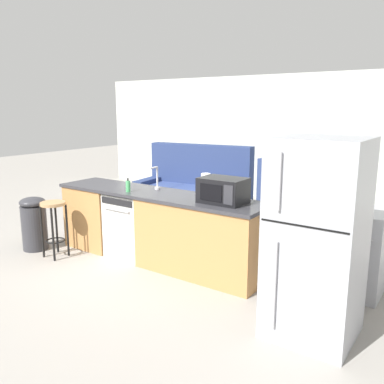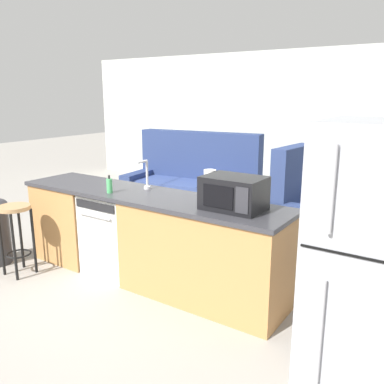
% 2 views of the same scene
% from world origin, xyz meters
% --- Properties ---
extents(ground_plane, '(24.00, 24.00, 0.00)m').
position_xyz_m(ground_plane, '(0.00, 0.00, 0.00)').
color(ground_plane, gray).
extents(wall_back, '(10.00, 0.06, 2.60)m').
position_xyz_m(wall_back, '(0.30, 4.20, 1.30)').
color(wall_back, beige).
rests_on(wall_back, ground_plane).
extents(kitchen_counter, '(2.94, 0.66, 0.90)m').
position_xyz_m(kitchen_counter, '(0.24, 0.00, 0.42)').
color(kitchen_counter, '#B77F47').
rests_on(kitchen_counter, ground_plane).
extents(dishwasher, '(0.58, 0.61, 0.84)m').
position_xyz_m(dishwasher, '(-0.25, -0.00, 0.42)').
color(dishwasher, silver).
rests_on(dishwasher, ground_plane).
extents(refrigerator, '(0.72, 0.73, 1.71)m').
position_xyz_m(refrigerator, '(2.35, -0.55, 0.86)').
color(refrigerator, '#A8AAB2').
rests_on(refrigerator, ground_plane).
extents(microwave, '(0.50, 0.37, 0.28)m').
position_xyz_m(microwave, '(1.12, -0.00, 1.04)').
color(microwave, black).
rests_on(microwave, kitchen_counter).
extents(sink_faucet, '(0.07, 0.18, 0.30)m').
position_xyz_m(sink_faucet, '(0.04, 0.15, 1.03)').
color(sink_faucet, silver).
rests_on(sink_faucet, kitchen_counter).
extents(paper_towel_roll, '(0.14, 0.14, 0.28)m').
position_xyz_m(paper_towel_roll, '(0.80, 0.13, 1.04)').
color(paper_towel_roll, '#4C4C51').
rests_on(paper_towel_roll, kitchen_counter).
extents(soap_bottle, '(0.06, 0.06, 0.18)m').
position_xyz_m(soap_bottle, '(-0.16, -0.17, 0.97)').
color(soap_bottle, '#4CB266').
rests_on(soap_bottle, kitchen_counter).
extents(kettle, '(0.21, 0.17, 0.19)m').
position_xyz_m(kettle, '(2.18, 0.42, 0.99)').
color(kettle, black).
rests_on(kettle, stove_range).
extents(bar_stool, '(0.32, 0.32, 0.74)m').
position_xyz_m(bar_stool, '(-1.05, -0.65, 0.54)').
color(bar_stool, tan).
rests_on(bar_stool, ground_plane).
extents(couch, '(2.09, 1.13, 1.27)m').
position_xyz_m(couch, '(-0.76, 2.19, 0.39)').
color(couch, navy).
rests_on(couch, ground_plane).
extents(armchair, '(0.87, 0.91, 1.20)m').
position_xyz_m(armchair, '(1.08, 2.02, 0.35)').
color(armchair, navy).
rests_on(armchair, ground_plane).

